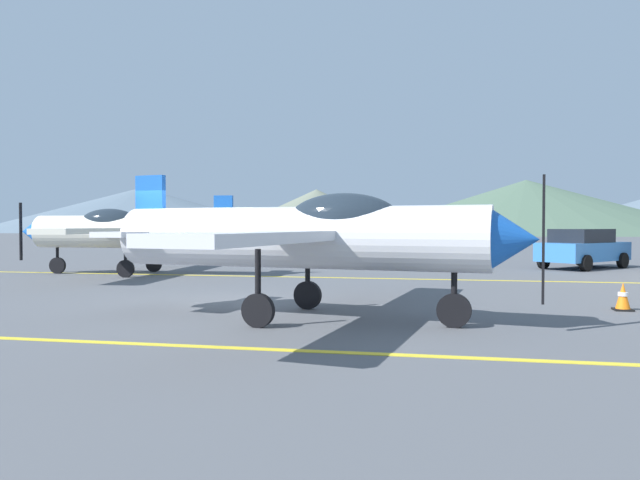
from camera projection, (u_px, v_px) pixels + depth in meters
ground_plane at (203, 306)px, 12.77m from camera, size 400.00×400.00×0.00m
apron_line_near at (99, 342)px, 8.79m from camera, size 80.00×0.16×0.01m
apron_line_far at (286, 277)px, 19.89m from camera, size 80.00×0.16×0.01m
airplane_near at (311, 235)px, 10.94m from camera, size 8.23×9.42×2.82m
airplane_mid at (126, 230)px, 20.88m from camera, size 8.18×9.41×2.82m
airplane_far at (273, 229)px, 32.06m from camera, size 8.23×9.41×2.82m
car_sedan at (583, 248)px, 23.76m from camera, size 4.24×4.38×1.62m
traffic_cone_front at (623, 297)px, 12.07m from camera, size 0.36×0.36×0.59m
hill_left at (142, 209)px, 165.41m from camera, size 87.20×87.20×12.46m
hill_centerleft at (316, 210)px, 163.01m from camera, size 51.43×51.43×11.79m
hill_centerright at (526, 207)px, 123.87m from camera, size 73.68×73.68×11.40m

